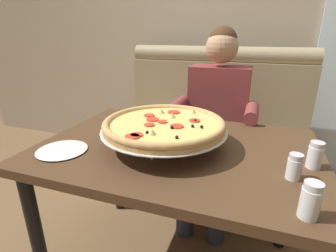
% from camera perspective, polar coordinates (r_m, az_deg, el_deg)
% --- Properties ---
extents(back_wall_with_window, '(6.00, 0.12, 2.80)m').
position_cam_1_polar(back_wall_with_window, '(2.51, 13.23, 23.53)').
color(back_wall_with_window, tan).
rests_on(back_wall_with_window, ground_plane).
extents(booth_bench, '(1.48, 0.78, 1.13)m').
position_cam_1_polar(booth_bench, '(2.11, 9.24, -3.31)').
color(booth_bench, '#998966').
rests_on(booth_bench, ground_plane).
extents(dining_table, '(1.24, 0.86, 0.74)m').
position_cam_1_polar(dining_table, '(1.21, 2.02, -8.30)').
color(dining_table, '#4C331E').
rests_on(dining_table, ground_plane).
extents(diner_main, '(0.54, 0.64, 1.27)m').
position_cam_1_polar(diner_main, '(1.75, 10.62, 2.50)').
color(diner_main, '#2D3342').
rests_on(diner_main, ground_plane).
extents(pizza, '(0.56, 0.56, 0.13)m').
position_cam_1_polar(pizza, '(1.14, -0.90, 0.26)').
color(pizza, silver).
rests_on(pizza, dining_table).
extents(shaker_parmesan, '(0.05, 0.05, 0.11)m').
position_cam_1_polar(shaker_parmesan, '(0.83, 29.24, -14.77)').
color(shaker_parmesan, white).
rests_on(shaker_parmesan, dining_table).
extents(shaker_pepper_flakes, '(0.05, 0.05, 0.11)m').
position_cam_1_polar(shaker_pepper_flakes, '(1.12, 30.07, -6.02)').
color(shaker_pepper_flakes, white).
rests_on(shaker_pepper_flakes, dining_table).
extents(shaker_oregano, '(0.05, 0.05, 0.10)m').
position_cam_1_polar(shaker_oregano, '(1.00, 26.43, -8.53)').
color(shaker_oregano, white).
rests_on(shaker_oregano, dining_table).
extents(plate_near_left, '(0.22, 0.22, 0.02)m').
position_cam_1_polar(plate_near_left, '(1.21, -22.71, -4.75)').
color(plate_near_left, white).
rests_on(plate_near_left, dining_table).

